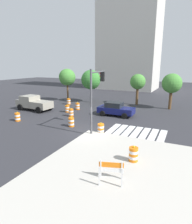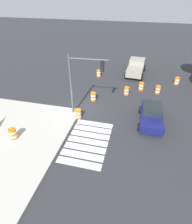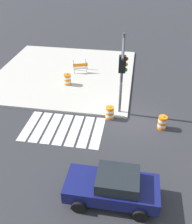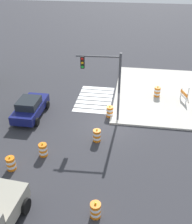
{
  "view_description": "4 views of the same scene",
  "coord_description": "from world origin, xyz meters",
  "px_view_note": "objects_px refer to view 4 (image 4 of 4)",
  "views": [
    {
      "loc": [
        7.7,
        -14.63,
        5.95
      ],
      "look_at": [
        -0.11,
        1.86,
        1.44
      ],
      "focal_mm": 30.61,
      "sensor_mm": 36.0,
      "label": 1
    },
    {
      "loc": [
        14.04,
        4.92,
        9.93
      ],
      "look_at": [
        1.11,
        1.76,
        0.86
      ],
      "focal_mm": 29.11,
      "sensor_mm": 36.0,
      "label": 2
    },
    {
      "loc": [
        -0.24,
        14.41,
        10.3
      ],
      "look_at": [
        1.93,
        1.33,
        1.25
      ],
      "focal_mm": 41.44,
      "sensor_mm": 36.0,
      "label": 3
    },
    {
      "loc": [
        -17.39,
        -1.59,
        11.67
      ],
      "look_at": [
        -0.46,
        1.0,
        1.32
      ],
      "focal_mm": 42.38,
      "sensor_mm": 36.0,
      "label": 4
    }
  ],
  "objects_px": {
    "traffic_barrel_crosswalk_end": "(43,150)",
    "traffic_barrel_opposite_curb": "(11,163)",
    "traffic_barrel_near_corner": "(110,112)",
    "traffic_barrel_lane_center": "(97,135)",
    "construction_barricade": "(185,95)",
    "traffic_barrel_on_sidewalk": "(157,92)",
    "sports_car": "(30,107)",
    "traffic_barrel_median_near": "(96,210)",
    "traffic_light_pole": "(104,76)"
  },
  "relations": [
    {
      "from": "traffic_barrel_median_near",
      "to": "traffic_barrel_on_sidewalk",
      "type": "bearing_deg",
      "value": -14.96
    },
    {
      "from": "traffic_barrel_near_corner",
      "to": "traffic_barrel_lane_center",
      "type": "relative_size",
      "value": 1.0
    },
    {
      "from": "traffic_barrel_crosswalk_end",
      "to": "construction_barricade",
      "type": "distance_m",
      "value": 13.69
    },
    {
      "from": "traffic_barrel_opposite_curb",
      "to": "traffic_barrel_on_sidewalk",
      "type": "relative_size",
      "value": 1.0
    },
    {
      "from": "traffic_barrel_median_near",
      "to": "construction_barricade",
      "type": "bearing_deg",
      "value": -24.86
    },
    {
      "from": "traffic_barrel_crosswalk_end",
      "to": "traffic_barrel_opposite_curb",
      "type": "height_order",
      "value": "same"
    },
    {
      "from": "traffic_barrel_near_corner",
      "to": "traffic_barrel_lane_center",
      "type": "bearing_deg",
      "value": 170.86
    },
    {
      "from": "traffic_barrel_lane_center",
      "to": "traffic_light_pole",
      "type": "height_order",
      "value": "traffic_light_pole"
    },
    {
      "from": "construction_barricade",
      "to": "traffic_barrel_median_near",
      "type": "bearing_deg",
      "value": 155.14
    },
    {
      "from": "traffic_light_pole",
      "to": "traffic_barrel_opposite_curb",
      "type": "bearing_deg",
      "value": 142.5
    },
    {
      "from": "traffic_barrel_lane_center",
      "to": "construction_barricade",
      "type": "bearing_deg",
      "value": -45.5
    },
    {
      "from": "construction_barricade",
      "to": "traffic_barrel_lane_center",
      "type": "bearing_deg",
      "value": 134.5
    },
    {
      "from": "construction_barricade",
      "to": "traffic_barrel_on_sidewalk",
      "type": "bearing_deg",
      "value": 77.68
    },
    {
      "from": "traffic_barrel_crosswalk_end",
      "to": "traffic_barrel_opposite_curb",
      "type": "distance_m",
      "value": 2.21
    },
    {
      "from": "traffic_light_pole",
      "to": "traffic_barrel_crosswalk_end",
      "type": "bearing_deg",
      "value": 145.1
    },
    {
      "from": "traffic_barrel_near_corner",
      "to": "traffic_barrel_crosswalk_end",
      "type": "xyz_separation_m",
      "value": [
        -5.58,
        3.85,
        0.0
      ]
    },
    {
      "from": "traffic_barrel_median_near",
      "to": "traffic_light_pole",
      "type": "distance_m",
      "value": 9.77
    },
    {
      "from": "traffic_barrel_lane_center",
      "to": "traffic_barrel_crosswalk_end",
      "type": "bearing_deg",
      "value": 122.89
    },
    {
      "from": "traffic_barrel_crosswalk_end",
      "to": "construction_barricade",
      "type": "bearing_deg",
      "value": -48.81
    },
    {
      "from": "traffic_barrel_lane_center",
      "to": "traffic_barrel_on_sidewalk",
      "type": "bearing_deg",
      "value": -31.55
    },
    {
      "from": "traffic_barrel_near_corner",
      "to": "construction_barricade",
      "type": "distance_m",
      "value": 7.31
    },
    {
      "from": "traffic_barrel_near_corner",
      "to": "traffic_light_pole",
      "type": "bearing_deg",
      "value": 147.56
    },
    {
      "from": "sports_car",
      "to": "traffic_light_pole",
      "type": "relative_size",
      "value": 0.78
    },
    {
      "from": "construction_barricade",
      "to": "traffic_barrel_near_corner",
      "type": "bearing_deg",
      "value": 118.04
    },
    {
      "from": "traffic_barrel_near_corner",
      "to": "traffic_light_pole",
      "type": "distance_m",
      "value": 3.55
    },
    {
      "from": "traffic_barrel_crosswalk_end",
      "to": "traffic_barrel_lane_center",
      "type": "bearing_deg",
      "value": -57.11
    },
    {
      "from": "traffic_barrel_median_near",
      "to": "traffic_barrel_on_sidewalk",
      "type": "xyz_separation_m",
      "value": [
        13.75,
        -3.68,
        0.15
      ]
    },
    {
      "from": "traffic_barrel_on_sidewalk",
      "to": "construction_barricade",
      "type": "relative_size",
      "value": 0.72
    },
    {
      "from": "traffic_barrel_crosswalk_end",
      "to": "construction_barricade",
      "type": "height_order",
      "value": "construction_barricade"
    },
    {
      "from": "sports_car",
      "to": "traffic_barrel_lane_center",
      "type": "relative_size",
      "value": 4.22
    },
    {
      "from": "traffic_barrel_lane_center",
      "to": "traffic_light_pole",
      "type": "xyz_separation_m",
      "value": [
        2.77,
        -0.13,
        3.46
      ]
    },
    {
      "from": "traffic_barrel_near_corner",
      "to": "traffic_barrel_crosswalk_end",
      "type": "height_order",
      "value": "same"
    },
    {
      "from": "traffic_barrel_median_near",
      "to": "traffic_barrel_lane_center",
      "type": "xyz_separation_m",
      "value": [
        6.33,
        0.88,
        0.0
      ]
    },
    {
      "from": "traffic_barrel_lane_center",
      "to": "traffic_barrel_opposite_curb",
      "type": "height_order",
      "value": "same"
    },
    {
      "from": "traffic_barrel_near_corner",
      "to": "traffic_barrel_opposite_curb",
      "type": "height_order",
      "value": "same"
    },
    {
      "from": "construction_barricade",
      "to": "traffic_light_pole",
      "type": "height_order",
      "value": "traffic_light_pole"
    },
    {
      "from": "traffic_barrel_lane_center",
      "to": "traffic_barrel_near_corner",
      "type": "bearing_deg",
      "value": -9.14
    },
    {
      "from": "traffic_barrel_on_sidewalk",
      "to": "traffic_barrel_lane_center",
      "type": "bearing_deg",
      "value": 148.45
    },
    {
      "from": "traffic_barrel_lane_center",
      "to": "construction_barricade",
      "type": "distance_m",
      "value": 9.82
    },
    {
      "from": "traffic_barrel_on_sidewalk",
      "to": "construction_barricade",
      "type": "distance_m",
      "value": 2.51
    },
    {
      "from": "traffic_barrel_near_corner",
      "to": "traffic_barrel_opposite_curb",
      "type": "relative_size",
      "value": 1.0
    },
    {
      "from": "traffic_barrel_opposite_curb",
      "to": "sports_car",
      "type": "bearing_deg",
      "value": 9.57
    },
    {
      "from": "traffic_barrel_opposite_curb",
      "to": "traffic_barrel_crosswalk_end",
      "type": "bearing_deg",
      "value": -44.54
    },
    {
      "from": "traffic_barrel_near_corner",
      "to": "traffic_barrel_on_sidewalk",
      "type": "distance_m",
      "value": 5.64
    },
    {
      "from": "sports_car",
      "to": "traffic_barrel_near_corner",
      "type": "bearing_deg",
      "value": -81.83
    },
    {
      "from": "traffic_barrel_near_corner",
      "to": "construction_barricade",
      "type": "relative_size",
      "value": 0.72
    },
    {
      "from": "traffic_barrel_median_near",
      "to": "traffic_light_pole",
      "type": "height_order",
      "value": "traffic_light_pole"
    },
    {
      "from": "traffic_barrel_near_corner",
      "to": "traffic_barrel_lane_center",
      "type": "distance_m",
      "value": 3.49
    },
    {
      "from": "traffic_barrel_median_near",
      "to": "traffic_barrel_opposite_curb",
      "type": "distance_m",
      "value": 6.3
    },
    {
      "from": "sports_car",
      "to": "traffic_barrel_near_corner",
      "type": "distance_m",
      "value": 6.53
    }
  ]
}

